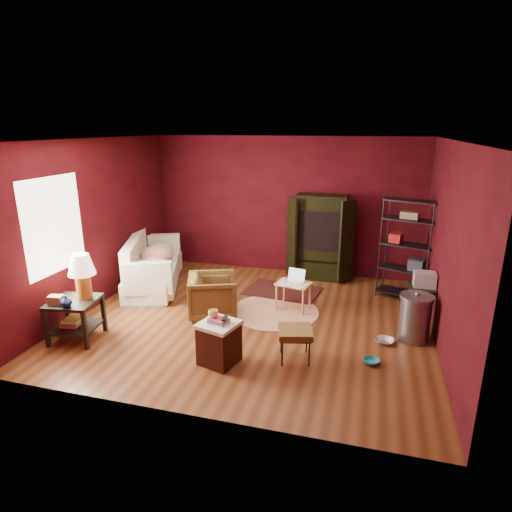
{
  "coord_description": "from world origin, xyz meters",
  "views": [
    {
      "loc": [
        1.73,
        -6.08,
        2.99
      ],
      "look_at": [
        0.0,
        0.2,
        1.0
      ],
      "focal_mm": 30.0,
      "sensor_mm": 36.0,
      "label": 1
    }
  ],
  "objects": [
    {
      "name": "hamper",
      "position": [
        -0.06,
        -1.4,
        0.3
      ],
      "size": [
        0.57,
        0.57,
        0.65
      ],
      "rotation": [
        0.0,
        0.0,
        -0.28
      ],
      "color": "#3D1A0E",
      "rests_on": "ground"
    },
    {
      "name": "sofa_cushions",
      "position": [
        -2.26,
        0.88,
        0.43
      ],
      "size": [
        1.53,
        2.27,
        0.89
      ],
      "rotation": [
        0.0,
        0.0,
        0.37
      ],
      "color": "#E9EBCB",
      "rests_on": "sofa"
    },
    {
      "name": "armchair",
      "position": [
        -0.65,
        -0.06,
        0.39
      ],
      "size": [
        0.92,
        0.95,
        0.77
      ],
      "primitive_type": "imported",
      "rotation": [
        0.0,
        0.0,
        1.94
      ],
      "color": "black",
      "rests_on": "ground"
    },
    {
      "name": "pet_bowl_turquoise",
      "position": [
        1.88,
        -0.91,
        0.1
      ],
      "size": [
        0.21,
        0.09,
        0.21
      ],
      "primitive_type": "imported",
      "rotation": [
        0.0,
        0.0,
        -0.14
      ],
      "color": "#29B0C1",
      "rests_on": "ground"
    },
    {
      "name": "rug_round",
      "position": [
        0.28,
        0.35,
        0.01
      ],
      "size": [
        1.69,
        1.69,
        0.01
      ],
      "rotation": [
        0.0,
        0.0,
        0.16
      ],
      "color": "white",
      "rests_on": "ground"
    },
    {
      "name": "rug_oriental",
      "position": [
        0.22,
        1.28,
        0.02
      ],
      "size": [
        1.44,
        1.06,
        0.01
      ],
      "rotation": [
        0.0,
        0.0,
        -0.13
      ],
      "color": "#551B16",
      "rests_on": "ground"
    },
    {
      "name": "trash_can",
      "position": [
        2.44,
        -0.06,
        0.35
      ],
      "size": [
        0.59,
        0.59,
        0.74
      ],
      "rotation": [
        0.0,
        0.0,
        0.3
      ],
      "color": "gray",
      "rests_on": "ground"
    },
    {
      "name": "tv_armoire",
      "position": [
        0.77,
        2.25,
        0.89
      ],
      "size": [
        1.34,
        0.71,
        1.7
      ],
      "rotation": [
        0.0,
        0.0,
        -0.02
      ],
      "color": "black",
      "rests_on": "ground"
    },
    {
      "name": "mug",
      "position": [
        -0.13,
        -1.39,
        0.7
      ],
      "size": [
        0.14,
        0.12,
        0.13
      ],
      "primitive_type": "imported",
      "rotation": [
        0.0,
        0.0,
        -0.15
      ],
      "color": "#F8E579",
      "rests_on": "hamper"
    },
    {
      "name": "small_stand",
      "position": [
        2.57,
        0.4,
        0.67
      ],
      "size": [
        0.45,
        0.45,
        0.89
      ],
      "rotation": [
        0.0,
        0.0,
        0.01
      ],
      "color": "black",
      "rests_on": "ground"
    },
    {
      "name": "wire_shelving",
      "position": [
        2.38,
        1.57,
        0.98
      ],
      "size": [
        0.95,
        0.65,
        1.79
      ],
      "rotation": [
        0.0,
        0.0,
        -0.35
      ],
      "color": "#212128",
      "rests_on": "ground"
    },
    {
      "name": "laptop_desk",
      "position": [
        0.56,
        0.55,
        0.42
      ],
      "size": [
        0.62,
        0.52,
        0.68
      ],
      "rotation": [
        0.0,
        0.0,
        -0.22
      ],
      "color": "#FFB274",
      "rests_on": "ground"
    },
    {
      "name": "vase",
      "position": [
        -2.22,
        -1.55,
        0.68
      ],
      "size": [
        0.18,
        0.18,
        0.16
      ],
      "primitive_type": "imported",
      "rotation": [
        0.0,
        0.0,
        -0.14
      ],
      "color": "#0D1945",
      "rests_on": "side_table"
    },
    {
      "name": "room",
      "position": [
        -0.04,
        -0.01,
        1.4
      ],
      "size": [
        5.54,
        5.04,
        2.84
      ],
      "color": "brown",
      "rests_on": "ground"
    },
    {
      "name": "pet_bowl_steel",
      "position": [
        2.05,
        -0.28,
        0.13
      ],
      "size": [
        0.27,
        0.13,
        0.26
      ],
      "primitive_type": "imported",
      "rotation": [
        0.0,
        0.0,
        -0.25
      ],
      "color": "silver",
      "rests_on": "ground"
    },
    {
      "name": "sofa",
      "position": [
        -2.22,
        0.88,
        0.4
      ],
      "size": [
        1.2,
        2.15,
        0.81
      ],
      "primitive_type": "imported",
      "rotation": [
        0.0,
        0.0,
        1.88
      ],
      "color": "#E9EBCB",
      "rests_on": "ground"
    },
    {
      "name": "footstool",
      "position": [
        0.88,
        -1.06,
        0.39
      ],
      "size": [
        0.53,
        0.53,
        0.44
      ],
      "rotation": [
        0.0,
        0.0,
        0.25
      ],
      "color": "black",
      "rests_on": "ground"
    },
    {
      "name": "side_table",
      "position": [
        -2.23,
        -1.27,
        0.76
      ],
      "size": [
        0.73,
        0.73,
        1.26
      ],
      "rotation": [
        0.0,
        0.0,
        0.16
      ],
      "color": "black",
      "rests_on": "ground"
    }
  ]
}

